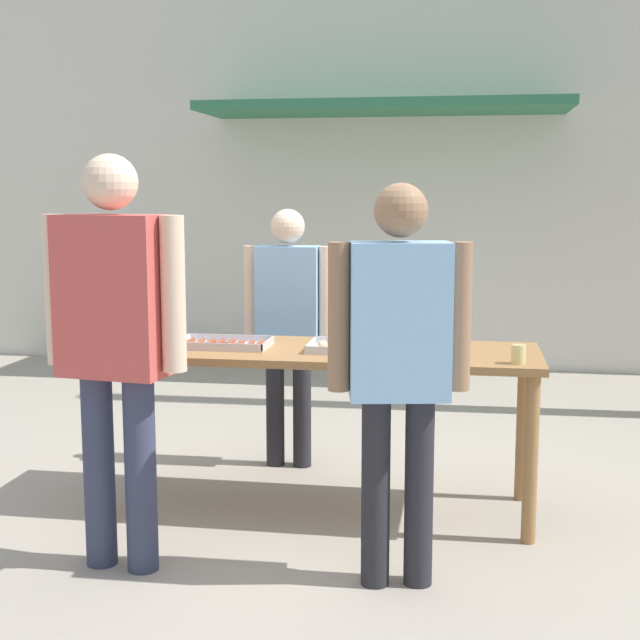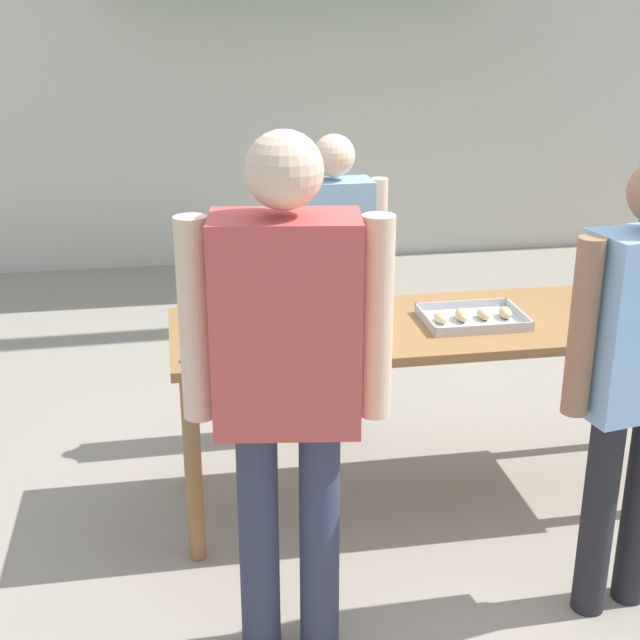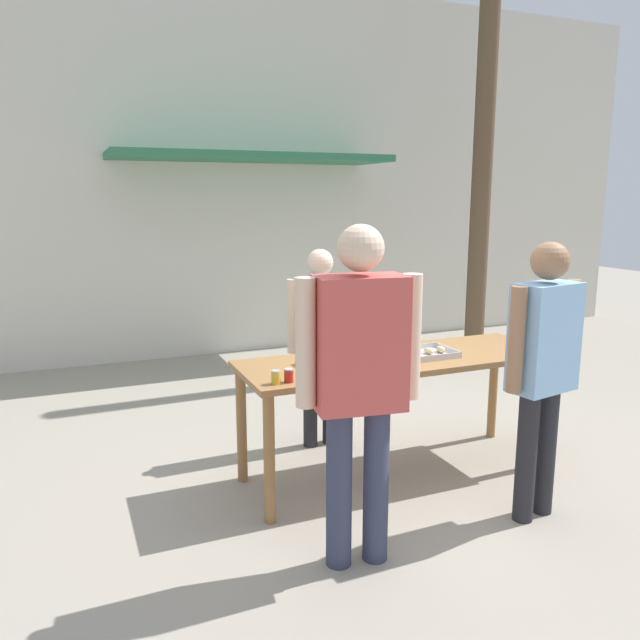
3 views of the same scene
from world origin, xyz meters
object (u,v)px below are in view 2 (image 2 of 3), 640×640
at_px(condiment_jar_mustard, 203,350).
at_px(person_customer_holding_hotdog, 287,365).
at_px(person_customer_with_cup, 640,357).
at_px(person_server_behind_table, 333,262).
at_px(food_tray_buns, 473,318).
at_px(food_tray_sausages, 319,328).
at_px(condiment_jar_ketchup, 224,349).

relative_size(condiment_jar_mustard, person_customer_holding_hotdog, 0.05).
bearing_deg(condiment_jar_mustard, person_customer_with_cup, -22.15).
height_order(person_server_behind_table, person_customer_with_cup, person_customer_with_cup).
xyz_separation_m(food_tray_buns, condiment_jar_mustard, (-1.17, -0.23, 0.02)).
distance_m(food_tray_sausages, person_server_behind_table, 0.76).
distance_m(food_tray_buns, person_server_behind_table, 0.88).
distance_m(food_tray_sausages, condiment_jar_mustard, 0.55).
xyz_separation_m(food_tray_sausages, condiment_jar_mustard, (-0.50, -0.23, 0.03)).
bearing_deg(condiment_jar_ketchup, person_customer_holding_hotdog, -75.48).
height_order(condiment_jar_ketchup, person_server_behind_table, person_server_behind_table).
bearing_deg(food_tray_sausages, person_customer_with_cup, -40.41).
bearing_deg(person_server_behind_table, food_tray_sausages, -105.76).
bearing_deg(condiment_jar_ketchup, person_server_behind_table, 57.74).
height_order(food_tray_buns, person_server_behind_table, person_server_behind_table).
bearing_deg(condiment_jar_ketchup, person_customer_with_cup, -23.42).
height_order(condiment_jar_mustard, person_customer_with_cup, person_customer_with_cup).
distance_m(person_server_behind_table, person_customer_with_cup, 1.76).
bearing_deg(food_tray_buns, person_customer_holding_hotdog, -137.26).
bearing_deg(person_server_behind_table, person_customer_with_cup, -64.20).
bearing_deg(food_tray_sausages, condiment_jar_mustard, -154.71).
xyz_separation_m(condiment_jar_mustard, person_server_behind_table, (0.69, 0.97, 0.04)).
bearing_deg(condiment_jar_ketchup, food_tray_buns, 12.02).
distance_m(condiment_jar_ketchup, person_server_behind_table, 1.14).
relative_size(condiment_jar_ketchup, person_customer_holding_hotdog, 0.05).
height_order(food_tray_sausages, condiment_jar_ketchup, condiment_jar_ketchup).
bearing_deg(condiment_jar_mustard, food_tray_sausages, 25.29).
bearing_deg(person_customer_holding_hotdog, condiment_jar_mustard, -60.50).
xyz_separation_m(person_customer_holding_hotdog, person_customer_with_cup, (1.23, 0.02, -0.07)).
relative_size(food_tray_buns, person_server_behind_table, 0.27).
bearing_deg(food_tray_buns, condiment_jar_ketchup, -167.98).
height_order(food_tray_buns, condiment_jar_ketchup, condiment_jar_ketchup).
relative_size(person_customer_holding_hotdog, person_customer_with_cup, 1.07).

